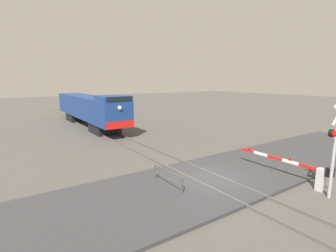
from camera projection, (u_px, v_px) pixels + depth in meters
ground_plane at (209, 181)px, 13.75m from camera, size 160.00×160.00×0.00m
rail_track_left at (199, 183)px, 13.34m from camera, size 0.08×80.00×0.15m
rail_track_right at (219, 177)px, 14.14m from camera, size 0.08×80.00×0.15m
road_surface at (209, 180)px, 13.74m from camera, size 36.00×6.10×0.15m
locomotive at (89, 108)px, 29.62m from camera, size 2.76×17.74×3.91m
crossing_signal at (336, 141)px, 11.31m from camera, size 1.18×0.33×4.31m
crossing_gate at (308, 172)px, 12.95m from camera, size 0.36×5.36×1.23m
guard_railing at (167, 176)px, 12.73m from camera, size 0.08×2.41×0.95m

